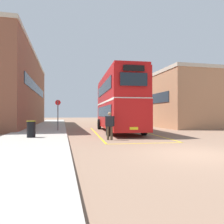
{
  "coord_description": "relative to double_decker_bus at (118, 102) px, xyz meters",
  "views": [
    {
      "loc": [
        -4.78,
        -7.18,
        1.51
      ],
      "look_at": [
        0.06,
        14.01,
        1.69
      ],
      "focal_mm": 34.63,
      "sensor_mm": 36.0,
      "label": 1
    }
  ],
  "objects": [
    {
      "name": "ground_plane",
      "position": [
        0.25,
        3.97,
        -2.51
      ],
      "size": [
        135.6,
        135.6,
        0.0
      ],
      "primitive_type": "plane",
      "color": "#846651"
    },
    {
      "name": "single_deck_bus",
      "position": [
        3.77,
        21.1,
        -0.88
      ],
      "size": [
        2.7,
        8.23,
        3.02
      ],
      "color": "black",
      "rests_on": "ground"
    },
    {
      "name": "bus_stop_sign",
      "position": [
        -4.92,
        0.61,
        -0.85
      ],
      "size": [
        0.44,
        0.08,
        2.52
      ],
      "color": "#4C4C51",
      "rests_on": "sidewalk_left"
    },
    {
      "name": "sidewalk_left",
      "position": [
        -6.25,
        6.37,
        -2.44
      ],
      "size": [
        4.0,
        57.6,
        0.14
      ],
      "primitive_type": "cube",
      "color": "#A39E93",
      "rests_on": "ground"
    },
    {
      "name": "litter_bin",
      "position": [
        -6.32,
        -4.35,
        -1.89
      ],
      "size": [
        0.51,
        0.51,
        0.97
      ],
      "color": "black",
      "rests_on": "sidewalk_left"
    },
    {
      "name": "depot_building_right",
      "position": [
        9.43,
        7.05,
        0.63
      ],
      "size": [
        7.49,
        13.57,
        6.27
      ],
      "color": "#AD7A56",
      "rests_on": "ground"
    },
    {
      "name": "double_decker_bus",
      "position": [
        0.0,
        0.0,
        0.0
      ],
      "size": [
        3.27,
        10.6,
        4.75
      ],
      "color": "black",
      "rests_on": "ground"
    },
    {
      "name": "brick_building_left",
      "position": [
        -10.74,
        11.72,
        1.98
      ],
      "size": [
        5.9,
        24.42,
        8.98
      ],
      "color": "brown",
      "rests_on": "ground"
    },
    {
      "name": "bay_marking_yellow",
      "position": [
        -0.06,
        -1.93,
        -2.51
      ],
      "size": [
        4.95,
        12.73,
        0.01
      ],
      "color": "gold",
      "rests_on": "ground"
    },
    {
      "name": "pedestrian_boarding",
      "position": [
        -1.89,
        -5.48,
        -1.59
      ],
      "size": [
        0.51,
        0.4,
        1.61
      ],
      "color": "#473828",
      "rests_on": "ground"
    }
  ]
}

